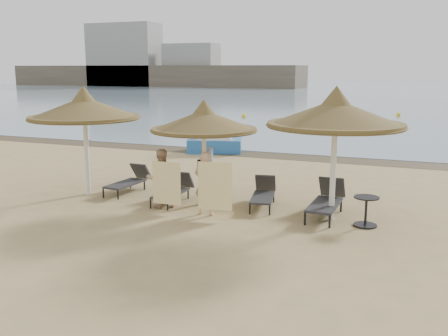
# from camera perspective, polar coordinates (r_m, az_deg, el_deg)

# --- Properties ---
(ground) EXTENTS (160.00, 160.00, 0.00)m
(ground) POSITION_cam_1_polar(r_m,az_deg,el_deg) (11.86, -3.24, -6.11)
(ground) COLOR tan
(ground) RESTS_ON ground
(sea) EXTENTS (200.00, 140.00, 0.03)m
(sea) POSITION_cam_1_polar(r_m,az_deg,el_deg) (90.47, 18.55, 8.56)
(sea) COLOR gray
(sea) RESTS_ON ground
(wet_sand_strip) EXTENTS (200.00, 1.60, 0.01)m
(wet_sand_strip) POSITION_cam_1_polar(r_m,az_deg,el_deg) (20.55, 7.71, 1.31)
(wet_sand_strip) COLOR #4B3D25
(wet_sand_strip) RESTS_ON ground
(far_shore) EXTENTS (150.00, 54.80, 12.00)m
(far_shore) POSITION_cam_1_polar(r_m,az_deg,el_deg) (93.02, 2.69, 10.97)
(far_shore) COLOR brown
(far_shore) RESTS_ON ground
(palapa_left) EXTENTS (3.10, 3.10, 3.07)m
(palapa_left) POSITION_cam_1_polar(r_m,az_deg,el_deg) (14.48, -15.69, 6.55)
(palapa_left) COLOR white
(palapa_left) RESTS_ON ground
(palapa_center) EXTENTS (2.80, 2.80, 2.77)m
(palapa_center) POSITION_cam_1_polar(r_m,az_deg,el_deg) (12.97, -2.31, 5.37)
(palapa_center) COLOR white
(palapa_center) RESTS_ON ground
(palapa_right) EXTENTS (3.20, 3.20, 3.17)m
(palapa_right) POSITION_cam_1_polar(r_m,az_deg,el_deg) (11.78, 12.64, 6.05)
(palapa_right) COLOR white
(palapa_right) RESTS_ON ground
(lounger_far_left) EXTENTS (0.69, 1.72, 0.75)m
(lounger_far_left) POSITION_cam_1_polar(r_m,az_deg,el_deg) (14.84, -10.70, -1.37)
(lounger_far_left) COLOR black
(lounger_far_left) RESTS_ON ground
(lounger_near_left) EXTENTS (0.55, 1.64, 0.73)m
(lounger_near_left) POSITION_cam_1_polar(r_m,az_deg,el_deg) (13.60, -5.70, -2.43)
(lounger_near_left) COLOR black
(lounger_near_left) RESTS_ON ground
(lounger_near_right) EXTENTS (0.84, 1.70, 0.73)m
(lounger_near_right) POSITION_cam_1_polar(r_m,az_deg,el_deg) (13.16, 4.53, -2.88)
(lounger_near_right) COLOR black
(lounger_near_right) RESTS_ON ground
(lounger_far_right) EXTENTS (0.69, 1.92, 0.85)m
(lounger_far_right) POSITION_cam_1_polar(r_m,az_deg,el_deg) (12.54, 11.67, -3.56)
(lounger_far_right) COLOR black
(lounger_far_right) RESTS_ON ground
(side_table) EXTENTS (0.57, 0.57, 0.69)m
(side_table) POSITION_cam_1_polar(r_m,az_deg,el_deg) (11.87, 15.90, -4.89)
(side_table) COLOR black
(side_table) RESTS_ON ground
(person_left) EXTENTS (0.97, 0.94, 1.78)m
(person_left) POSITION_cam_1_polar(r_m,az_deg,el_deg) (12.91, -7.25, -0.65)
(person_left) COLOR tan
(person_left) RESTS_ON ground
(person_right) EXTENTS (0.85, 0.56, 1.84)m
(person_right) POSITION_cam_1_polar(r_m,az_deg,el_deg) (12.16, -2.12, -1.17)
(person_right) COLOR tan
(person_right) RESTS_ON ground
(towel_left) EXTENTS (0.77, 0.04, 1.08)m
(towel_left) POSITION_cam_1_polar(r_m,az_deg,el_deg) (12.48, -6.59, -1.74)
(towel_left) COLOR yellow
(towel_left) RESTS_ON ground
(towel_right) EXTENTS (0.83, 0.14, 1.17)m
(towel_right) POSITION_cam_1_polar(r_m,az_deg,el_deg) (11.83, -1.04, -2.10)
(towel_right) COLOR yellow
(towel_right) RESTS_ON ground
(bag_patterned) EXTENTS (0.33, 0.15, 0.40)m
(bag_patterned) POSITION_cam_1_polar(r_m,az_deg,el_deg) (13.26, -1.97, 1.58)
(bag_patterned) COLOR white
(bag_patterned) RESTS_ON ground
(bag_dark) EXTENTS (0.23, 0.11, 0.31)m
(bag_dark) POSITION_cam_1_polar(r_m,az_deg,el_deg) (13.00, -2.55, 0.27)
(bag_dark) COLOR black
(bag_dark) RESTS_ON ground
(pedal_boat) EXTENTS (2.57, 1.97, 1.06)m
(pedal_boat) POSITION_cam_1_polar(r_m,az_deg,el_deg) (21.48, -1.15, 2.89)
(pedal_boat) COLOR #2262B1
(pedal_boat) RESTS_ON ground
(buoy_left) EXTENTS (0.33, 0.33, 0.33)m
(buoy_left) POSITION_cam_1_polar(r_m,az_deg,el_deg) (36.35, 2.30, 6.01)
(buoy_left) COLOR yellow
(buoy_left) RESTS_ON ground
(buoy_mid) EXTENTS (0.32, 0.32, 0.32)m
(buoy_mid) POSITION_cam_1_polar(r_m,az_deg,el_deg) (39.52, 19.33, 5.81)
(buoy_mid) COLOR yellow
(buoy_mid) RESTS_ON ground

